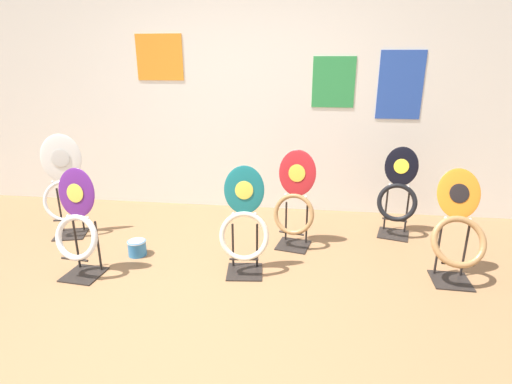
{
  "coord_description": "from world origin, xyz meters",
  "views": [
    {
      "loc": [
        0.71,
        -2.11,
        1.62
      ],
      "look_at": [
        0.28,
        1.08,
        0.55
      ],
      "focal_mm": 28.0,
      "sensor_mm": 36.0,
      "label": 1
    }
  ],
  "objects_px": {
    "toilet_seat_display_purple_note": "(77,226)",
    "toilet_seat_display_crimson_swirl": "(295,202)",
    "toilet_seat_display_white_plain": "(64,186)",
    "toilet_seat_display_jazz_black": "(398,197)",
    "toilet_seat_display_orange_sun": "(458,233)",
    "toilet_seat_display_teal_sax": "(244,229)",
    "paint_can": "(137,247)"
  },
  "relations": [
    {
      "from": "toilet_seat_display_crimson_swirl",
      "to": "paint_can",
      "type": "xyz_separation_m",
      "value": [
        -1.34,
        -0.37,
        -0.35
      ]
    },
    {
      "from": "toilet_seat_display_white_plain",
      "to": "toilet_seat_display_teal_sax",
      "type": "height_order",
      "value": "toilet_seat_display_white_plain"
    },
    {
      "from": "toilet_seat_display_white_plain",
      "to": "toilet_seat_display_crimson_swirl",
      "type": "distance_m",
      "value": 2.16
    },
    {
      "from": "toilet_seat_display_purple_note",
      "to": "toilet_seat_display_jazz_black",
      "type": "relative_size",
      "value": 1.01
    },
    {
      "from": "toilet_seat_display_crimson_swirl",
      "to": "toilet_seat_display_purple_note",
      "type": "bearing_deg",
      "value": -155.28
    },
    {
      "from": "toilet_seat_display_teal_sax",
      "to": "toilet_seat_display_crimson_swirl",
      "type": "bearing_deg",
      "value": 56.05
    },
    {
      "from": "toilet_seat_display_white_plain",
      "to": "toilet_seat_display_jazz_black",
      "type": "height_order",
      "value": "toilet_seat_display_white_plain"
    },
    {
      "from": "toilet_seat_display_jazz_black",
      "to": "paint_can",
      "type": "bearing_deg",
      "value": -162.29
    },
    {
      "from": "toilet_seat_display_crimson_swirl",
      "to": "toilet_seat_display_teal_sax",
      "type": "height_order",
      "value": "toilet_seat_display_crimson_swirl"
    },
    {
      "from": "toilet_seat_display_purple_note",
      "to": "toilet_seat_display_jazz_black",
      "type": "bearing_deg",
      "value": 23.28
    },
    {
      "from": "toilet_seat_display_purple_note",
      "to": "toilet_seat_display_orange_sun",
      "type": "xyz_separation_m",
      "value": [
        2.85,
        0.3,
        -0.02
      ]
    },
    {
      "from": "toilet_seat_display_orange_sun",
      "to": "toilet_seat_display_jazz_black",
      "type": "distance_m",
      "value": 0.86
    },
    {
      "from": "toilet_seat_display_white_plain",
      "to": "paint_can",
      "type": "relative_size",
      "value": 6.1
    },
    {
      "from": "toilet_seat_display_jazz_black",
      "to": "paint_can",
      "type": "xyz_separation_m",
      "value": [
        -2.3,
        -0.73,
        -0.31
      ]
    },
    {
      "from": "toilet_seat_display_purple_note",
      "to": "toilet_seat_display_orange_sun",
      "type": "bearing_deg",
      "value": 5.98
    },
    {
      "from": "toilet_seat_display_purple_note",
      "to": "toilet_seat_display_orange_sun",
      "type": "height_order",
      "value": "toilet_seat_display_purple_note"
    },
    {
      "from": "toilet_seat_display_jazz_black",
      "to": "toilet_seat_display_purple_note",
      "type": "bearing_deg",
      "value": -156.72
    },
    {
      "from": "toilet_seat_display_purple_note",
      "to": "toilet_seat_display_jazz_black",
      "type": "distance_m",
      "value": 2.81
    },
    {
      "from": "toilet_seat_display_purple_note",
      "to": "toilet_seat_display_crimson_swirl",
      "type": "bearing_deg",
      "value": 24.72
    },
    {
      "from": "toilet_seat_display_orange_sun",
      "to": "toilet_seat_display_teal_sax",
      "type": "xyz_separation_m",
      "value": [
        -1.6,
        -0.1,
        -0.02
      ]
    },
    {
      "from": "toilet_seat_display_white_plain",
      "to": "toilet_seat_display_jazz_black",
      "type": "xyz_separation_m",
      "value": [
        3.12,
        0.41,
        -0.1
      ]
    },
    {
      "from": "toilet_seat_display_purple_note",
      "to": "toilet_seat_display_crimson_swirl",
      "type": "height_order",
      "value": "toilet_seat_display_crimson_swirl"
    },
    {
      "from": "toilet_seat_display_orange_sun",
      "to": "toilet_seat_display_white_plain",
      "type": "xyz_separation_m",
      "value": [
        -3.39,
        0.41,
        0.09
      ]
    },
    {
      "from": "toilet_seat_display_orange_sun",
      "to": "paint_can",
      "type": "relative_size",
      "value": 5.29
    },
    {
      "from": "toilet_seat_display_orange_sun",
      "to": "toilet_seat_display_white_plain",
      "type": "relative_size",
      "value": 0.87
    },
    {
      "from": "toilet_seat_display_purple_note",
      "to": "toilet_seat_display_teal_sax",
      "type": "xyz_separation_m",
      "value": [
        1.26,
        0.2,
        -0.03
      ]
    },
    {
      "from": "toilet_seat_display_jazz_black",
      "to": "paint_can",
      "type": "relative_size",
      "value": 5.33
    },
    {
      "from": "toilet_seat_display_teal_sax",
      "to": "paint_can",
      "type": "distance_m",
      "value": 1.04
    },
    {
      "from": "toilet_seat_display_orange_sun",
      "to": "paint_can",
      "type": "distance_m",
      "value": 2.59
    },
    {
      "from": "toilet_seat_display_teal_sax",
      "to": "paint_can",
      "type": "bearing_deg",
      "value": 169.8
    },
    {
      "from": "toilet_seat_display_jazz_black",
      "to": "toilet_seat_display_teal_sax",
      "type": "distance_m",
      "value": 1.6
    },
    {
      "from": "paint_can",
      "to": "toilet_seat_display_purple_note",
      "type": "bearing_deg",
      "value": -126.84
    }
  ]
}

